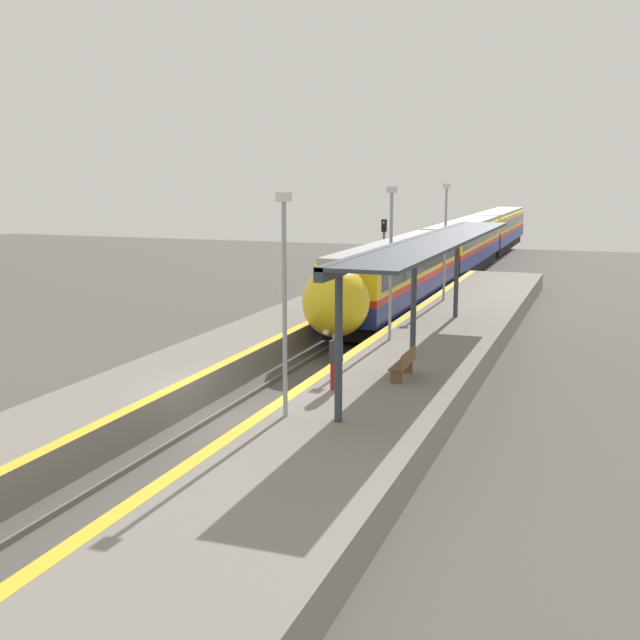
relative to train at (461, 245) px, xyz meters
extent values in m
plane|color=#56514C|center=(0.00, -37.33, -2.19)|extent=(120.00, 120.00, 0.00)
cube|color=slate|center=(-0.72, -37.33, -2.11)|extent=(0.08, 90.00, 0.15)
cube|color=slate|center=(0.72, -37.33, -2.11)|extent=(0.08, 90.00, 0.15)
cube|color=black|center=(0.00, -17.80, -1.60)|extent=(2.42, 16.85, 0.74)
cube|color=navy|center=(0.00, -17.80, -0.78)|extent=(2.75, 18.32, 0.90)
cube|color=red|center=(0.00, -17.80, -0.18)|extent=(2.77, 18.32, 0.31)
cube|color=yellow|center=(0.00, -17.80, 0.66)|extent=(2.75, 18.32, 1.36)
cube|color=black|center=(0.00, -17.80, 0.59)|extent=(2.78, 16.85, 0.75)
cube|color=#9E9EA3|center=(0.00, -17.80, 1.49)|extent=(2.48, 18.32, 0.30)
cylinder|color=black|center=(-0.72, -24.57, -1.73)|extent=(0.12, 0.92, 0.92)
cylinder|color=black|center=(0.72, -24.57, -1.73)|extent=(0.12, 0.92, 0.92)
cylinder|color=black|center=(-0.72, -22.37, -1.73)|extent=(0.12, 0.92, 0.92)
cylinder|color=black|center=(0.72, -22.37, -1.73)|extent=(0.12, 0.92, 0.92)
cylinder|color=black|center=(-0.72, -13.22, -1.73)|extent=(0.12, 0.92, 0.92)
cylinder|color=black|center=(0.72, -13.22, -1.73)|extent=(0.12, 0.92, 0.92)
cylinder|color=black|center=(-0.72, -11.02, -1.73)|extent=(0.12, 0.92, 0.92)
cylinder|color=black|center=(0.72, -11.02, -1.73)|extent=(0.12, 0.92, 0.92)
ellipsoid|color=yellow|center=(0.00, -28.04, 0.05)|extent=(2.64, 3.24, 2.83)
ellipsoid|color=black|center=(0.00, -28.44, 0.52)|extent=(1.93, 1.89, 1.44)
sphere|color=#F9F4CC|center=(0.00, -29.25, -0.98)|extent=(0.24, 0.24, 0.24)
cube|color=black|center=(0.00, 1.32, -1.60)|extent=(2.42, 16.85, 0.74)
cube|color=navy|center=(0.00, 1.32, -0.78)|extent=(2.75, 18.32, 0.90)
cube|color=red|center=(0.00, 1.32, -0.18)|extent=(2.77, 18.32, 0.31)
cube|color=yellow|center=(0.00, 1.32, 0.66)|extent=(2.75, 18.32, 1.36)
cube|color=black|center=(0.00, 1.32, 0.59)|extent=(2.78, 16.85, 0.75)
cube|color=#9E9EA3|center=(0.00, 1.32, 1.49)|extent=(2.48, 18.32, 0.30)
cylinder|color=black|center=(-0.72, -5.46, -1.73)|extent=(0.12, 0.92, 0.92)
cylinder|color=black|center=(0.72, -5.46, -1.73)|extent=(0.12, 0.92, 0.92)
cylinder|color=black|center=(-0.72, -3.26, -1.73)|extent=(0.12, 0.92, 0.92)
cylinder|color=black|center=(0.72, -3.26, -1.73)|extent=(0.12, 0.92, 0.92)
cylinder|color=black|center=(-0.72, 5.90, -1.73)|extent=(0.12, 0.92, 0.92)
cylinder|color=black|center=(0.72, 5.90, -1.73)|extent=(0.12, 0.92, 0.92)
cylinder|color=black|center=(-0.72, 8.10, -1.73)|extent=(0.12, 0.92, 0.92)
cylinder|color=black|center=(0.72, 8.10, -1.73)|extent=(0.12, 0.92, 0.92)
cube|color=black|center=(0.00, 20.44, -1.60)|extent=(2.42, 16.85, 0.74)
cube|color=navy|center=(0.00, 20.44, -0.78)|extent=(2.75, 18.32, 0.90)
cube|color=red|center=(0.00, 20.44, -0.18)|extent=(2.77, 18.32, 0.31)
cube|color=yellow|center=(0.00, 20.44, 0.66)|extent=(2.75, 18.32, 1.36)
cube|color=black|center=(0.00, 20.44, 0.59)|extent=(2.78, 16.85, 0.75)
cube|color=#9E9EA3|center=(0.00, 20.44, 1.49)|extent=(2.48, 18.32, 0.30)
cylinder|color=black|center=(-0.72, 13.66, -1.73)|extent=(0.12, 0.92, 0.92)
cylinder|color=black|center=(0.72, 13.66, -1.73)|extent=(0.12, 0.92, 0.92)
cylinder|color=black|center=(-0.72, 15.86, -1.73)|extent=(0.12, 0.92, 0.92)
cylinder|color=black|center=(0.72, 15.86, -1.73)|extent=(0.12, 0.92, 0.92)
cylinder|color=black|center=(-0.72, 25.02, -1.73)|extent=(0.12, 0.92, 0.92)
cylinder|color=black|center=(0.72, 25.02, -1.73)|extent=(0.12, 0.92, 0.92)
cylinder|color=black|center=(-0.72, 27.22, -1.73)|extent=(0.12, 0.92, 0.92)
cylinder|color=black|center=(0.72, 27.22, -1.73)|extent=(0.12, 0.92, 0.92)
cube|color=gray|center=(3.91, -37.33, -1.68)|extent=(4.66, 64.00, 1.01)
cube|color=yellow|center=(1.78, -37.33, -1.18)|extent=(0.40, 64.00, 0.01)
cube|color=gray|center=(-3.22, -37.33, -1.68)|extent=(3.27, 64.00, 1.01)
cube|color=yellow|center=(-1.78, -37.33, -1.18)|extent=(0.40, 64.00, 0.01)
cube|color=brown|center=(4.30, -35.01, -0.97)|extent=(0.36, 0.06, 0.42)
cube|color=brown|center=(4.30, -33.67, -0.97)|extent=(0.36, 0.06, 0.42)
cube|color=brown|center=(4.30, -34.34, -0.75)|extent=(0.44, 1.79, 0.03)
cube|color=brown|center=(4.50, -34.34, -0.51)|extent=(0.04, 1.79, 0.44)
cube|color=maroon|center=(2.80, -36.29, -0.77)|extent=(0.28, 0.20, 0.81)
cube|color=#333338|center=(2.80, -36.29, -0.05)|extent=(0.36, 0.22, 0.64)
sphere|color=#936B4C|center=(2.80, -36.29, 0.39)|extent=(0.22, 0.22, 0.22)
cylinder|color=#59595E|center=(-1.92, -13.99, -0.17)|extent=(0.14, 0.14, 4.04)
cube|color=black|center=(-1.92, -13.99, 2.20)|extent=(0.28, 0.20, 0.70)
sphere|color=#1ED833|center=(-1.92, -14.10, 2.37)|extent=(0.14, 0.14, 0.14)
sphere|color=#330A0A|center=(-1.92, -14.10, 2.03)|extent=(0.14, 0.14, 0.14)
cylinder|color=#9E9EA3|center=(2.41, -39.24, 1.60)|extent=(0.12, 0.12, 5.55)
cube|color=silver|center=(2.41, -39.24, 4.49)|extent=(0.36, 0.20, 0.24)
cylinder|color=#9E9EA3|center=(2.41, -28.77, 1.60)|extent=(0.12, 0.12, 5.55)
cube|color=silver|center=(2.41, -28.77, 4.49)|extent=(0.36, 0.20, 0.24)
cylinder|color=#9E9EA3|center=(2.41, -18.29, 1.60)|extent=(0.12, 0.12, 5.55)
cube|color=silver|center=(2.41, -18.29, 4.49)|extent=(0.36, 0.20, 0.24)
cylinder|color=#333842|center=(3.86, -39.23, 0.74)|extent=(0.20, 0.20, 3.84)
cylinder|color=#333842|center=(3.86, -31.09, 0.74)|extent=(0.20, 0.20, 3.84)
cylinder|color=#333842|center=(3.86, -22.95, 0.74)|extent=(0.20, 0.20, 3.84)
cube|color=#333842|center=(3.86, -31.09, 2.76)|extent=(0.24, 19.28, 0.36)
cube|color=#333842|center=(4.76, -31.09, 2.88)|extent=(2.00, 19.28, 0.10)
camera|label=1|loc=(10.13, -57.90, 5.05)|focal=45.00mm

